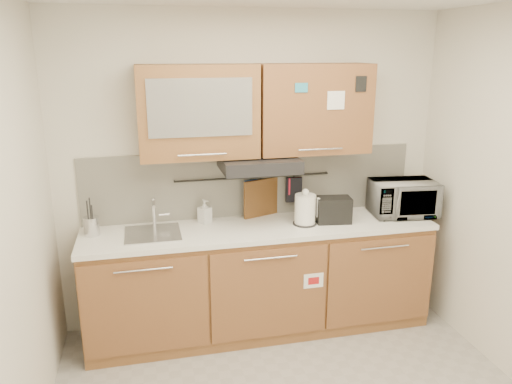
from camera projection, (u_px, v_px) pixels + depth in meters
wall_back at (252, 171)px, 4.19m from camera, size 3.20×0.00×3.20m
wall_left at (0, 259)px, 2.44m from camera, size 0.00×3.00×3.00m
base_cabinet at (260, 284)px, 4.15m from camera, size 2.80×0.64×0.88m
countertop at (261, 228)px, 4.01m from camera, size 2.82×0.62×0.04m
backsplash at (252, 183)px, 4.20m from camera, size 2.80×0.02×0.56m
upper_cabinets at (256, 110)px, 3.87m from camera, size 1.82×0.37×0.70m
range_hood at (259, 164)px, 3.92m from camera, size 0.60×0.46×0.10m
sink at (153, 233)px, 3.83m from camera, size 0.42×0.40×0.26m
utensil_rail at (253, 177)px, 4.15m from camera, size 1.30×0.02×0.02m
utensil_crock at (92, 226)px, 3.78m from camera, size 0.12×0.12×0.29m
kettle at (305, 210)px, 4.01m from camera, size 0.21×0.19×0.30m
toaster at (333, 210)px, 4.07m from camera, size 0.30×0.20×0.21m
microwave at (403, 198)px, 4.24m from camera, size 0.57×0.41×0.29m
soap_bottle at (205, 211)px, 4.05m from camera, size 0.12×0.12×0.20m
cutting_board at (261, 202)px, 4.21m from camera, size 0.31×0.13×0.40m
oven_mitt at (251, 191)px, 4.17m from camera, size 0.12×0.06×0.19m
dark_pouch at (294, 190)px, 4.25m from camera, size 0.14×0.05×0.21m
pot_holder at (295, 186)px, 4.24m from camera, size 0.12×0.04×0.15m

